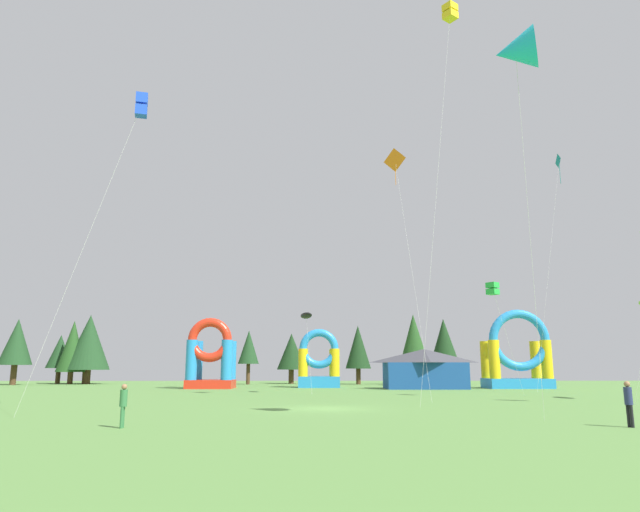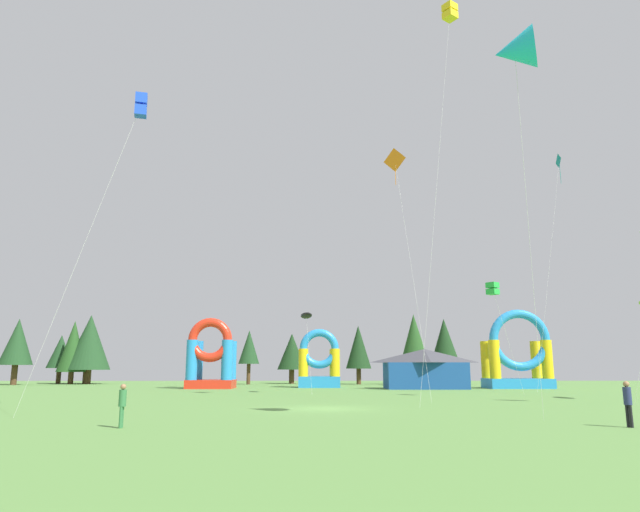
# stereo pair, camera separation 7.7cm
# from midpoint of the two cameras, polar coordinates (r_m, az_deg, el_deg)

# --- Properties ---
(ground_plane) EXTENTS (120.00, 120.00, 0.00)m
(ground_plane) POSITION_cam_midpoint_polar(r_m,az_deg,el_deg) (31.08, 0.47, -15.06)
(ground_plane) COLOR #5B8C42
(kite_green_box) EXTENTS (3.19, 2.75, 8.27)m
(kite_green_box) POSITION_cam_midpoint_polar(r_m,az_deg,el_deg) (43.75, 16.96, -3.15)
(kite_green_box) COLOR green
(kite_green_box) RESTS_ON ground_plane
(kite_orange_diamond) EXTENTS (1.66, 5.93, 18.43)m
(kite_orange_diamond) POSITION_cam_midpoint_polar(r_m,az_deg,el_deg) (44.89, 7.66, 9.27)
(kite_orange_diamond) COLOR orange
(kite_orange_diamond) RESTS_ON ground_plane
(kite_teal_diamond) EXTENTS (6.11, 5.56, 23.33)m
(kite_teal_diamond) POSITION_cam_midpoint_polar(r_m,az_deg,el_deg) (63.65, 22.94, 8.56)
(kite_teal_diamond) COLOR #0C7F7A
(kite_teal_diamond) RESTS_ON ground_plane
(kite_cyan_delta) EXTENTS (2.32, 3.91, 15.98)m
(kite_cyan_delta) POSITION_cam_midpoint_polar(r_m,az_deg,el_deg) (26.34, 19.01, 18.88)
(kite_cyan_delta) COLOR #19B7CC
(kite_cyan_delta) RESTS_ON ground_plane
(kite_yellow_box) EXTENTS (3.91, 2.94, 26.33)m
(kite_yellow_box) POSITION_cam_midpoint_polar(r_m,az_deg,el_deg) (42.76, 12.93, 22.66)
(kite_yellow_box) COLOR yellow
(kite_yellow_box) RESTS_ON ground_plane
(kite_blue_box) EXTENTS (4.66, 1.48, 15.78)m
(kite_blue_box) POSITION_cam_midpoint_polar(r_m,az_deg,el_deg) (31.11, -17.46, 14.12)
(kite_blue_box) COLOR blue
(kite_blue_box) RESTS_ON ground_plane
(kite_black_parafoil) EXTENTS (1.47, 2.72, 6.77)m
(kite_black_parafoil) POSITION_cam_midpoint_polar(r_m,az_deg,el_deg) (48.05, -1.34, -5.99)
(kite_black_parafoil) COLOR black
(kite_black_parafoil) RESTS_ON ground_plane
(person_far_side) EXTENTS (0.27, 0.27, 1.56)m
(person_far_side) POSITION_cam_midpoint_polar(r_m,az_deg,el_deg) (22.62, -19.10, -13.63)
(person_far_side) COLOR #33723F
(person_far_side) RESTS_ON ground_plane
(person_left_edge) EXTENTS (0.35, 0.35, 1.66)m
(person_left_edge) POSITION_cam_midpoint_polar(r_m,az_deg,el_deg) (24.46, 28.53, -12.54)
(person_left_edge) COLOR black
(person_left_edge) RESTS_ON ground_plane
(inflatable_orange_dome) EXTENTS (4.68, 4.06, 7.07)m
(inflatable_orange_dome) POSITION_cam_midpoint_polar(r_m,az_deg,el_deg) (60.15, -10.82, -10.26)
(inflatable_orange_dome) COLOR red
(inflatable_orange_dome) RESTS_ON ground_plane
(inflatable_blue_arch) EXTENTS (6.44, 3.94, 7.96)m
(inflatable_blue_arch) POSITION_cam_midpoint_polar(r_m,az_deg,el_deg) (62.70, 19.26, -9.69)
(inflatable_blue_arch) COLOR #268CD8
(inflatable_blue_arch) RESTS_ON ground_plane
(inflatable_yellow_castle) EXTENTS (4.37, 3.60, 6.14)m
(inflatable_yellow_castle) POSITION_cam_midpoint_polar(r_m,az_deg,el_deg) (62.02, -0.05, -10.98)
(inflatable_yellow_castle) COLOR #268CD8
(inflatable_yellow_castle) RESTS_ON ground_plane
(festival_tent) EXTENTS (7.94, 4.45, 3.94)m
(festival_tent) POSITION_cam_midpoint_polar(r_m,az_deg,el_deg) (59.35, 10.50, -11.05)
(festival_tent) COLOR #19478C
(festival_tent) RESTS_ON ground_plane
(tree_row_0) EXTENTS (3.94, 3.94, 8.02)m
(tree_row_0) POSITION_cam_midpoint_polar(r_m,az_deg,el_deg) (80.08, -28.03, -7.62)
(tree_row_0) COLOR #4C331E
(tree_row_0) RESTS_ON ground_plane
(tree_row_1) EXTENTS (3.32, 3.32, 6.31)m
(tree_row_1) POSITION_cam_midpoint_polar(r_m,az_deg,el_deg) (83.42, -24.52, -8.73)
(tree_row_1) COLOR #4C331E
(tree_row_1) RESTS_ON ground_plane
(tree_row_2) EXTENTS (3.70, 3.70, 8.02)m
(tree_row_2) POSITION_cam_midpoint_polar(r_m,az_deg,el_deg) (80.53, -23.46, -8.31)
(tree_row_2) COLOR #4C331E
(tree_row_2) RESTS_ON ground_plane
(tree_row_3) EXTENTS (5.57, 5.57, 8.83)m
(tree_row_3) POSITION_cam_midpoint_polar(r_m,az_deg,el_deg) (80.40, -22.07, -8.03)
(tree_row_3) COLOR #4C331E
(tree_row_3) RESTS_ON ground_plane
(tree_row_4) EXTENTS (2.63, 2.63, 6.70)m
(tree_row_4) POSITION_cam_midpoint_polar(r_m,az_deg,el_deg) (73.24, -7.09, -9.09)
(tree_row_4) COLOR #4C331E
(tree_row_4) RESTS_ON ground_plane
(tree_row_5) EXTENTS (3.77, 3.77, 6.49)m
(tree_row_5) POSITION_cam_midpoint_polar(r_m,az_deg,el_deg) (76.00, -2.81, -9.56)
(tree_row_5) COLOR #4C331E
(tree_row_5) RESTS_ON ground_plane
(tree_row_6) EXTENTS (3.22, 3.22, 7.35)m
(tree_row_6) POSITION_cam_midpoint_polar(r_m,az_deg,el_deg) (73.26, 3.90, -9.10)
(tree_row_6) COLOR #4C331E
(tree_row_6) RESTS_ON ground_plane
(tree_row_7) EXTENTS (3.56, 3.56, 8.64)m
(tree_row_7) POSITION_cam_midpoint_polar(r_m,az_deg,el_deg) (72.33, 9.44, -8.24)
(tree_row_7) COLOR #4C331E
(tree_row_7) RESTS_ON ground_plane
(tree_row_8) EXTENTS (3.95, 3.95, 8.49)m
(tree_row_8) POSITION_cam_midpoint_polar(r_m,az_deg,el_deg) (78.19, 12.39, -8.47)
(tree_row_8) COLOR #4C331E
(tree_row_8) RESTS_ON ground_plane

